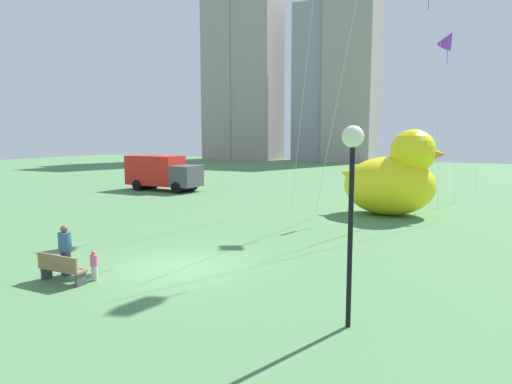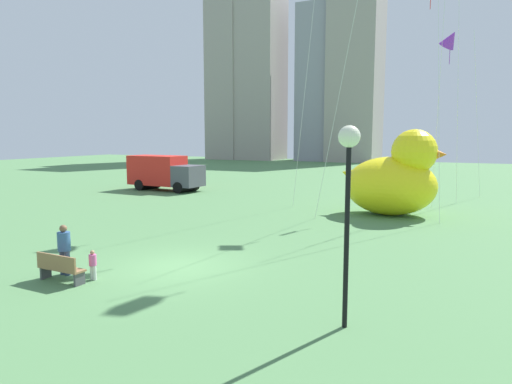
% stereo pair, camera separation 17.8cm
% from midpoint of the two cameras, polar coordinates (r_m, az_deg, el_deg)
% --- Properties ---
extents(ground_plane, '(140.00, 140.00, 0.00)m').
position_cam_midpoint_polar(ground_plane, '(16.07, -10.07, -9.27)').
color(ground_plane, '#4E7E4B').
extents(park_bench, '(1.68, 0.50, 0.90)m').
position_cam_midpoint_polar(park_bench, '(15.32, -23.68, -8.74)').
color(park_bench, olive).
rests_on(park_bench, ground).
extents(person_adult, '(0.40, 0.40, 1.65)m').
position_cam_midpoint_polar(person_adult, '(15.96, -23.19, -6.47)').
color(person_adult, '#38476B').
rests_on(person_adult, ground).
extents(person_child, '(0.23, 0.23, 0.95)m').
position_cam_midpoint_polar(person_child, '(15.19, -20.03, -8.51)').
color(person_child, silver).
rests_on(person_child, ground).
extents(giant_inflatable_duck, '(5.86, 3.76, 4.86)m').
position_cam_midpoint_polar(giant_inflatable_duck, '(26.75, 16.68, 1.59)').
color(giant_inflatable_duck, yellow).
rests_on(giant_inflatable_duck, ground).
extents(lamppost, '(0.50, 0.50, 4.73)m').
position_cam_midpoint_polar(lamppost, '(10.50, 11.51, 2.69)').
color(lamppost, black).
rests_on(lamppost, ground).
extents(box_truck, '(6.51, 2.64, 2.85)m').
position_cam_midpoint_polar(box_truck, '(38.06, -11.88, 2.37)').
color(box_truck, red).
rests_on(box_truck, ground).
extents(city_skyline, '(74.19, 13.30, 39.54)m').
position_cam_midpoint_polar(city_skyline, '(81.97, 12.68, 14.42)').
color(city_skyline, '#9E938C').
rests_on(city_skyline, ground).
extents(kite_purple, '(3.42, 3.98, 11.97)m').
position_cam_midpoint_polar(kite_purple, '(36.13, 22.90, 17.22)').
color(kite_purple, silver).
rests_on(kite_purple, ground).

